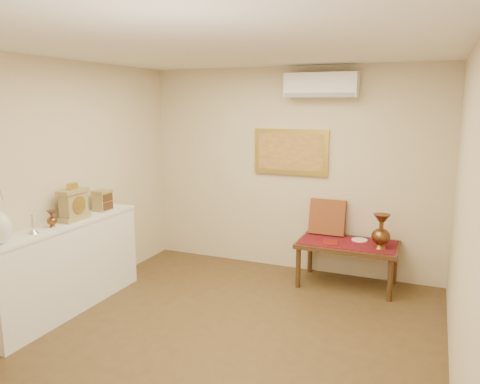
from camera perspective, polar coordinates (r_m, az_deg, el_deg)
The scene contains 19 objects.
floor at distance 4.67m, azimuth -2.42°, elevation -17.76°, with size 4.50×4.50×0.00m, color brown.
ceiling at distance 4.13m, azimuth -2.73°, elevation 17.29°, with size 4.50×4.50×0.00m, color silver.
wall_back at distance 6.27m, azimuth 6.25°, elevation 2.64°, with size 4.00×0.02×2.70m, color beige.
wall_front at distance 2.45m, azimuth -26.18°, elevation -11.45°, with size 4.00×0.02×2.70m, color beige.
wall_left at distance 5.35m, azimuth -22.31°, elevation 0.49°, with size 0.02×4.50×2.70m, color beige.
wall_right at distance 3.82m, azimuth 25.76°, elevation -3.65°, with size 0.02×4.50×2.70m, color beige.
candlestick at distance 4.97m, azimuth -24.01°, elevation -3.38°, with size 0.11×0.11×0.23m, color silver, non-canonical shape.
brass_urn_small at distance 5.16m, azimuth -21.99°, elevation -2.77°, with size 0.10×0.10×0.23m, color brown, non-canonical shape.
table_cloth at distance 5.90m, azimuth 13.03°, elevation -6.01°, with size 1.14×0.59×0.01m, color maroon.
brass_urn_tall at distance 5.70m, azimuth 16.85°, elevation -4.18°, with size 0.22×0.22×0.49m, color brown, non-canonical shape.
plate at distance 6.01m, azimuth 14.37°, elevation -5.68°, with size 0.20×0.20×0.01m, color white.
menu at distance 5.83m, azimuth 10.94°, elevation -6.03°, with size 0.18×0.25×0.01m, color maroon.
cushion at distance 6.15m, azimuth 10.61°, elevation -3.01°, with size 0.46×0.10×0.46m, color maroon.
display_ledge at distance 5.44m, azimuth -20.34°, elevation -8.57°, with size 0.37×2.02×0.98m.
mantel_clock at distance 5.36m, azimuth -19.60°, elevation -1.43°, with size 0.17×0.36×0.41m.
wooden_chest at distance 5.76m, azimuth -16.39°, elevation -0.97°, with size 0.16×0.21×0.24m.
low_table at distance 5.92m, azimuth 13.00°, elevation -6.65°, with size 1.20×0.70×0.55m.
painting at distance 6.22m, azimuth 6.23°, elevation 4.89°, with size 1.00×0.06×0.60m.
ac_unit at distance 5.99m, azimuth 9.87°, elevation 12.70°, with size 0.90×0.25×0.30m.
Camera 1 is at (1.76, -3.71, 2.23)m, focal length 35.00 mm.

